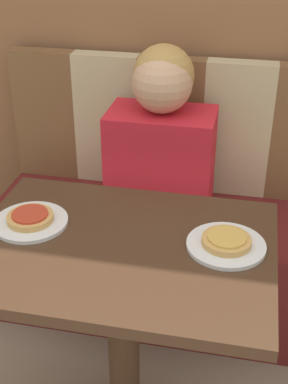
% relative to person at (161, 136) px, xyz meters
% --- Properties ---
extents(booth_seat, '(1.35, 0.52, 0.48)m').
position_rel_person_xyz_m(booth_seat, '(0.00, -0.00, -0.56)').
color(booth_seat, '#5B1919').
rests_on(booth_seat, ground_plane).
extents(booth_backrest, '(1.35, 0.08, 0.56)m').
position_rel_person_xyz_m(booth_backrest, '(0.00, 0.22, -0.04)').
color(booth_backrest, brown).
rests_on(booth_backrest, booth_seat).
extents(dining_table, '(0.86, 0.64, 0.74)m').
position_rel_person_xyz_m(dining_table, '(0.00, -0.62, -0.18)').
color(dining_table, '#422B1C').
rests_on(dining_table, ground_plane).
extents(person, '(0.40, 0.26, 0.66)m').
position_rel_person_xyz_m(person, '(0.00, 0.00, 0.00)').
color(person, red).
rests_on(person, booth_seat).
extents(plate_left, '(0.22, 0.22, 0.01)m').
position_rel_person_xyz_m(plate_left, '(-0.29, -0.58, -0.06)').
color(plate_left, white).
rests_on(plate_left, dining_table).
extents(plate_right, '(0.22, 0.22, 0.01)m').
position_rel_person_xyz_m(plate_right, '(0.29, -0.58, -0.06)').
color(plate_right, white).
rests_on(plate_right, dining_table).
extents(pizza_left, '(0.14, 0.14, 0.02)m').
position_rel_person_xyz_m(pizza_left, '(-0.29, -0.58, -0.04)').
color(pizza_left, tan).
rests_on(pizza_left, plate_left).
extents(pizza_right, '(0.14, 0.14, 0.02)m').
position_rel_person_xyz_m(pizza_right, '(0.29, -0.58, -0.04)').
color(pizza_right, tan).
rests_on(pizza_right, plate_right).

